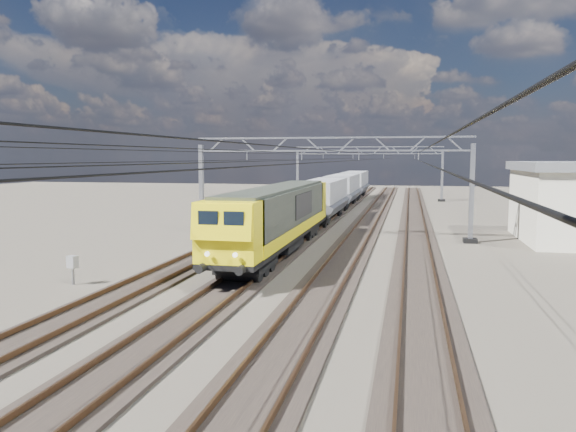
% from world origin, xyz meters
% --- Properties ---
extents(ground, '(160.00, 160.00, 0.00)m').
position_xyz_m(ground, '(0.00, 0.00, 0.00)').
color(ground, '#2B2720').
rests_on(ground, ground).
extents(track_outer_west, '(2.60, 140.00, 0.30)m').
position_xyz_m(track_outer_west, '(-6.00, 0.00, 0.07)').
color(track_outer_west, black).
rests_on(track_outer_west, ground).
extents(track_loco, '(2.60, 140.00, 0.30)m').
position_xyz_m(track_loco, '(-2.00, 0.00, 0.07)').
color(track_loco, black).
rests_on(track_loco, ground).
extents(track_inner_east, '(2.60, 140.00, 0.30)m').
position_xyz_m(track_inner_east, '(2.00, 0.00, 0.07)').
color(track_inner_east, black).
rests_on(track_inner_east, ground).
extents(track_outer_east, '(2.60, 140.00, 0.30)m').
position_xyz_m(track_outer_east, '(6.00, 0.00, 0.07)').
color(track_outer_east, black).
rests_on(track_outer_east, ground).
extents(catenary_gantry_mid, '(19.90, 0.90, 7.11)m').
position_xyz_m(catenary_gantry_mid, '(0.00, 4.00, 3.91)').
color(catenary_gantry_mid, '#90939D').
rests_on(catenary_gantry_mid, ground).
extents(catenary_gantry_far, '(19.90, 0.90, 7.11)m').
position_xyz_m(catenary_gantry_far, '(0.00, 40.00, 3.91)').
color(catenary_gantry_far, '#90939D').
rests_on(catenary_gantry_far, ground).
extents(overhead_wires, '(12.03, 140.00, 0.53)m').
position_xyz_m(overhead_wires, '(0.00, 8.00, 5.75)').
color(overhead_wires, black).
rests_on(overhead_wires, ground).
extents(locomotive, '(2.76, 21.10, 3.62)m').
position_xyz_m(locomotive, '(-2.00, -3.18, 2.33)').
color(locomotive, black).
rests_on(locomotive, ground).
extents(hopper_wagon_lead, '(3.38, 13.00, 3.25)m').
position_xyz_m(hopper_wagon_lead, '(-2.00, 14.51, 2.23)').
color(hopper_wagon_lead, black).
rests_on(hopper_wagon_lead, ground).
extents(hopper_wagon_mid, '(3.38, 13.00, 3.25)m').
position_xyz_m(hopper_wagon_mid, '(-2.00, 28.71, 2.23)').
color(hopper_wagon_mid, black).
rests_on(hopper_wagon_mid, ground).
extents(hopper_wagon_third, '(3.38, 13.00, 3.25)m').
position_xyz_m(hopper_wagon_third, '(-2.00, 42.91, 2.23)').
color(hopper_wagon_third, black).
rests_on(hopper_wagon_third, ground).
extents(trackside_cabinet, '(0.51, 0.43, 1.32)m').
position_xyz_m(trackside_cabinet, '(-9.20, -12.79, 1.00)').
color(trackside_cabinet, '#90939D').
rests_on(trackside_cabinet, ground).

